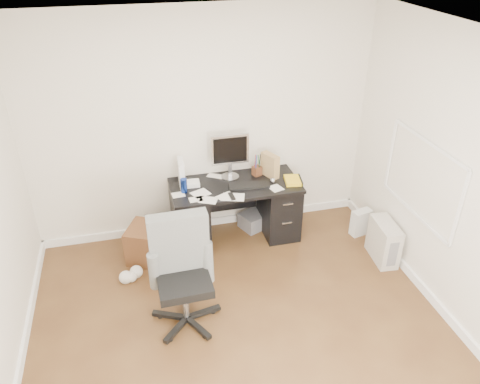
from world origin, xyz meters
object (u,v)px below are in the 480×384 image
object	(u,v)px
desk	(235,210)
keyboard	(249,185)
office_chair	(184,277)
lcd_monitor	(230,156)
wicker_basket	(148,243)
pc_tower	(384,241)

from	to	relation	value
desk	keyboard	size ratio (longest dim) A/B	3.23
keyboard	office_chair	distance (m)	1.51
desk	lcd_monitor	world-z (taller)	lcd_monitor
lcd_monitor	office_chair	bearing A→B (deg)	-117.52
desk	wicker_basket	xyz separation A→B (m)	(-1.07, -0.16, -0.19)
pc_tower	wicker_basket	size ratio (longest dim) A/B	1.13
office_chair	pc_tower	distance (m)	2.40
desk	lcd_monitor	size ratio (longest dim) A/B	2.67
office_chair	pc_tower	world-z (taller)	office_chair
lcd_monitor	wicker_basket	xyz separation A→B (m)	(-1.05, -0.33, -0.82)
keyboard	wicker_basket	distance (m)	1.33
desk	pc_tower	xyz separation A→B (m)	(1.54, -0.82, -0.16)
desk	keyboard	world-z (taller)	keyboard
lcd_monitor	office_chair	distance (m)	1.69
desk	pc_tower	world-z (taller)	desk
wicker_basket	desk	bearing A→B (deg)	8.64
pc_tower	desk	bearing A→B (deg)	156.94
desk	keyboard	xyz separation A→B (m)	(0.14, -0.09, 0.36)
keyboard	pc_tower	distance (m)	1.67
lcd_monitor	keyboard	size ratio (longest dim) A/B	1.21
desk	office_chair	distance (m)	1.50
lcd_monitor	wicker_basket	size ratio (longest dim) A/B	1.34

